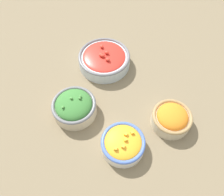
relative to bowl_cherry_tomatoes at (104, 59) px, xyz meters
The scene contains 5 objects.
ground_plane 0.19m from the bowl_cherry_tomatoes, 163.79° to the left, with size 3.00×3.00×0.00m, color #75664C.
bowl_cherry_tomatoes is the anchor object (origin of this frame).
bowl_squash 0.36m from the bowl_cherry_tomatoes, 164.73° to the left, with size 0.14×0.14×0.07m.
bowl_broccoli 0.25m from the bowl_cherry_tomatoes, 130.57° to the left, with size 0.15×0.15×0.08m.
bowl_carrots 0.35m from the bowl_cherry_tomatoes, 164.95° to the right, with size 0.13×0.13×0.07m.
Camera 1 is at (-0.38, 0.18, 0.68)m, focal length 35.00 mm.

